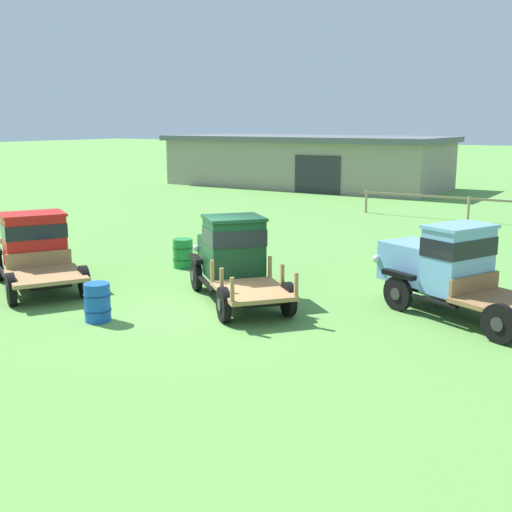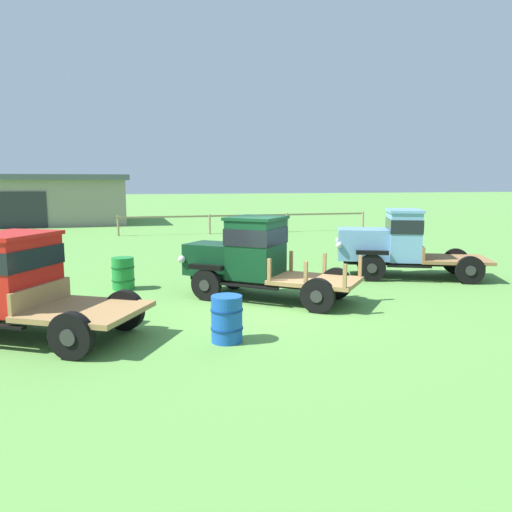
{
  "view_description": "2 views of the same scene",
  "coord_description": "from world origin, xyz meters",
  "px_view_note": "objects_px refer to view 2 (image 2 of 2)",
  "views": [
    {
      "loc": [
        9.26,
        -12.19,
        4.49
      ],
      "look_at": [
        0.33,
        1.89,
        1.0
      ],
      "focal_mm": 45.0,
      "sensor_mm": 36.0,
      "label": 1
    },
    {
      "loc": [
        -3.31,
        -11.17,
        3.01
      ],
      "look_at": [
        0.33,
        1.89,
        1.0
      ],
      "focal_mm": 35.0,
      "sensor_mm": 36.0,
      "label": 2
    }
  ],
  "objects_px": {
    "oil_drum_beside_row": "(227,319)",
    "oil_drum_near_fence": "(123,273)",
    "vintage_truck_foreground_near": "(6,282)",
    "vintage_truck_second_in_line": "(252,256)",
    "vintage_truck_midrow_center": "(395,242)"
  },
  "relations": [
    {
      "from": "oil_drum_beside_row",
      "to": "oil_drum_near_fence",
      "type": "distance_m",
      "value": 5.69
    },
    {
      "from": "oil_drum_beside_row",
      "to": "vintage_truck_foreground_near",
      "type": "bearing_deg",
      "value": 158.92
    },
    {
      "from": "vintage_truck_foreground_near",
      "to": "oil_drum_near_fence",
      "type": "distance_m",
      "value": 4.47
    },
    {
      "from": "vintage_truck_foreground_near",
      "to": "oil_drum_near_fence",
      "type": "height_order",
      "value": "vintage_truck_foreground_near"
    },
    {
      "from": "vintage_truck_second_in_line",
      "to": "oil_drum_near_fence",
      "type": "bearing_deg",
      "value": 148.83
    },
    {
      "from": "vintage_truck_foreground_near",
      "to": "oil_drum_near_fence",
      "type": "xyz_separation_m",
      "value": [
        2.24,
        3.82,
        -0.62
      ]
    },
    {
      "from": "vintage_truck_midrow_center",
      "to": "oil_drum_near_fence",
      "type": "bearing_deg",
      "value": 177.39
    },
    {
      "from": "vintage_truck_second_in_line",
      "to": "vintage_truck_midrow_center",
      "type": "xyz_separation_m",
      "value": [
        5.15,
        1.58,
        0.0
      ]
    },
    {
      "from": "vintage_truck_foreground_near",
      "to": "vintage_truck_second_in_line",
      "type": "relative_size",
      "value": 1.09
    },
    {
      "from": "vintage_truck_foreground_near",
      "to": "vintage_truck_midrow_center",
      "type": "xyz_separation_m",
      "value": [
        10.64,
        3.44,
        0.04
      ]
    },
    {
      "from": "oil_drum_beside_row",
      "to": "oil_drum_near_fence",
      "type": "xyz_separation_m",
      "value": [
        -1.83,
        5.39,
        0.01
      ]
    },
    {
      "from": "vintage_truck_midrow_center",
      "to": "oil_drum_beside_row",
      "type": "xyz_separation_m",
      "value": [
        -6.56,
        -5.01,
        -0.67
      ]
    },
    {
      "from": "vintage_truck_second_in_line",
      "to": "vintage_truck_foreground_near",
      "type": "bearing_deg",
      "value": -161.31
    },
    {
      "from": "vintage_truck_second_in_line",
      "to": "oil_drum_near_fence",
      "type": "height_order",
      "value": "vintage_truck_second_in_line"
    },
    {
      "from": "vintage_truck_midrow_center",
      "to": "oil_drum_beside_row",
      "type": "distance_m",
      "value": 8.28
    }
  ]
}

